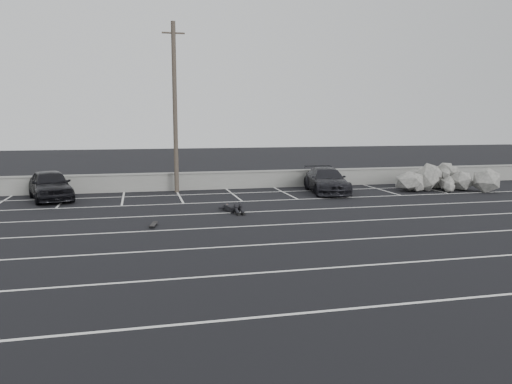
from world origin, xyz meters
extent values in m
plane|color=black|center=(0.00, 0.00, 0.00)|extent=(120.00, 120.00, 0.00)
cube|color=gray|center=(0.00, 14.00, 0.50)|extent=(50.00, 0.35, 1.00)
cube|color=gray|center=(0.00, 14.00, 1.02)|extent=(50.00, 0.45, 0.08)
cube|color=silver|center=(0.00, -6.00, 0.00)|extent=(36.00, 0.10, 0.01)
cube|color=silver|center=(0.00, -3.00, 0.00)|extent=(36.00, 0.10, 0.01)
cube|color=silver|center=(0.00, 0.00, 0.00)|extent=(36.00, 0.10, 0.01)
cube|color=silver|center=(0.00, 3.00, 0.00)|extent=(36.00, 0.10, 0.01)
cube|color=silver|center=(0.00, 6.00, 0.00)|extent=(36.00, 0.10, 0.01)
cube|color=silver|center=(0.00, 9.00, 0.00)|extent=(36.00, 0.10, 0.01)
cube|color=silver|center=(0.00, 12.00, 0.00)|extent=(36.00, 0.10, 0.01)
cube|color=silver|center=(-11.00, 11.50, 0.00)|extent=(0.10, 5.00, 0.01)
cube|color=silver|center=(-8.00, 11.50, 0.00)|extent=(0.10, 5.00, 0.01)
cube|color=silver|center=(-5.00, 11.50, 0.00)|extent=(0.10, 5.00, 0.01)
cube|color=silver|center=(-2.00, 11.50, 0.00)|extent=(0.10, 5.00, 0.01)
cube|color=silver|center=(1.00, 11.50, 0.00)|extent=(0.10, 5.00, 0.01)
cube|color=silver|center=(4.00, 11.50, 0.00)|extent=(0.10, 5.00, 0.01)
cube|color=silver|center=(7.00, 11.50, 0.00)|extent=(0.10, 5.00, 0.01)
cube|color=silver|center=(10.00, 11.50, 0.00)|extent=(0.10, 5.00, 0.01)
cube|color=silver|center=(13.00, 11.50, 0.00)|extent=(0.10, 5.00, 0.01)
imported|color=black|center=(-8.66, 11.86, 0.79)|extent=(3.08, 4.97, 1.58)
imported|color=black|center=(6.36, 11.03, 0.70)|extent=(2.58, 5.07, 1.41)
cylinder|color=#4C4238|center=(-2.02, 13.20, 4.79)|extent=(0.26, 0.26, 9.57)
cube|color=#4C4238|center=(-2.02, 13.20, 8.93)|extent=(1.28, 0.09, 0.09)
cylinder|color=black|center=(6.95, 12.86, 0.46)|extent=(0.72, 0.72, 0.91)
cylinder|color=black|center=(6.95, 12.86, 0.93)|extent=(0.79, 0.79, 0.05)
cube|color=black|center=(-3.64, 3.79, 0.08)|extent=(0.35, 0.78, 0.02)
cube|color=black|center=(-3.59, 4.04, 0.05)|extent=(0.16, 0.08, 0.04)
cube|color=black|center=(-3.70, 3.55, 0.05)|extent=(0.16, 0.08, 0.04)
cylinder|color=black|center=(-3.68, 4.06, 0.03)|extent=(0.04, 0.06, 0.05)
cylinder|color=black|center=(-3.50, 4.02, 0.03)|extent=(0.04, 0.06, 0.05)
cylinder|color=black|center=(-3.79, 3.57, 0.03)|extent=(0.04, 0.06, 0.05)
cylinder|color=black|center=(-3.61, 3.53, 0.03)|extent=(0.04, 0.06, 0.05)
camera|label=1|loc=(-4.12, -15.73, 4.10)|focal=35.00mm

